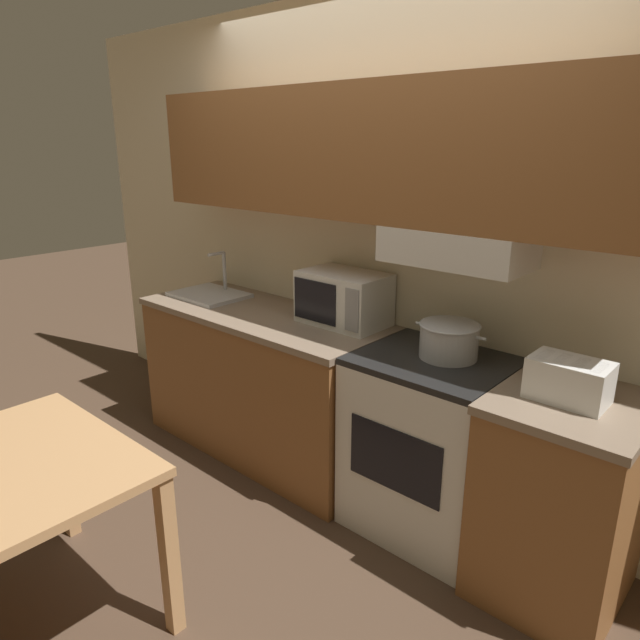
% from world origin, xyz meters
% --- Properties ---
extents(ground_plane, '(16.00, 16.00, 0.00)m').
position_xyz_m(ground_plane, '(0.00, 0.00, 0.00)').
color(ground_plane, '#4C3828').
extents(wall_back, '(5.22, 0.38, 2.55)m').
position_xyz_m(wall_back, '(0.01, -0.06, 1.50)').
color(wall_back, beige).
rests_on(wall_back, ground_plane).
extents(lower_counter_main, '(1.59, 0.64, 0.88)m').
position_xyz_m(lower_counter_main, '(-0.63, -0.31, 0.44)').
color(lower_counter_main, brown).
rests_on(lower_counter_main, ground_plane).
extents(lower_counter_right_stub, '(0.56, 0.64, 0.88)m').
position_xyz_m(lower_counter_right_stub, '(1.14, -0.31, 0.44)').
color(lower_counter_right_stub, brown).
rests_on(lower_counter_right_stub, ground_plane).
extents(stove_range, '(0.68, 0.59, 0.88)m').
position_xyz_m(stove_range, '(0.51, -0.29, 0.44)').
color(stove_range, silver).
rests_on(stove_range, ground_plane).
extents(cooking_pot, '(0.35, 0.28, 0.16)m').
position_xyz_m(cooking_pot, '(0.55, -0.23, 0.97)').
color(cooking_pot, '#B7BABF').
rests_on(cooking_pot, stove_range).
extents(microwave, '(0.46, 0.30, 0.28)m').
position_xyz_m(microwave, '(-0.13, -0.16, 1.02)').
color(microwave, silver).
rests_on(microwave, lower_counter_main).
extents(toaster, '(0.30, 0.18, 0.16)m').
position_xyz_m(toaster, '(1.11, -0.33, 0.96)').
color(toaster, silver).
rests_on(toaster, lower_counter_right_stub).
extents(sink_basin, '(0.45, 0.35, 0.27)m').
position_xyz_m(sink_basin, '(-1.11, -0.31, 0.90)').
color(sink_basin, '#B7BABF').
rests_on(sink_basin, lower_counter_main).
extents(dining_table, '(0.93, 0.76, 0.72)m').
position_xyz_m(dining_table, '(-0.30, -1.84, 0.61)').
color(dining_table, tan).
rests_on(dining_table, ground_plane).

